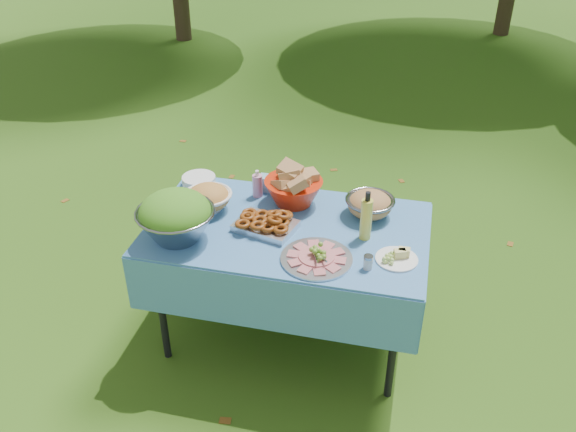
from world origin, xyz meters
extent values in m
plane|color=#17390A|center=(0.00, 0.00, 0.00)|extent=(80.00, 80.00, 0.00)
cube|color=#7DB7F0|center=(0.00, 0.00, 0.38)|extent=(1.46, 0.86, 0.76)
cylinder|color=white|center=(-0.61, 0.32, 0.79)|extent=(0.26, 0.26, 0.06)
cube|color=#7EB1CA|center=(-0.20, 0.36, 0.81)|extent=(0.10, 0.07, 0.09)
cylinder|color=pink|center=(-0.24, 0.28, 0.84)|extent=(0.06, 0.06, 0.16)
cube|color=silver|center=(-0.11, -0.04, 0.80)|extent=(0.35, 0.28, 0.07)
cylinder|color=#BBBCC2|center=(0.20, -0.24, 0.80)|extent=(0.47, 0.47, 0.08)
cylinder|color=#D5CD44|center=(0.41, 0.00, 0.90)|extent=(0.07, 0.07, 0.27)
cylinder|color=white|center=(0.58, -0.16, 0.79)|extent=(0.26, 0.26, 0.06)
cylinder|color=silver|center=(0.45, -0.26, 0.80)|extent=(0.05, 0.05, 0.07)
camera|label=1|loc=(0.61, -2.59, 2.53)|focal=38.00mm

